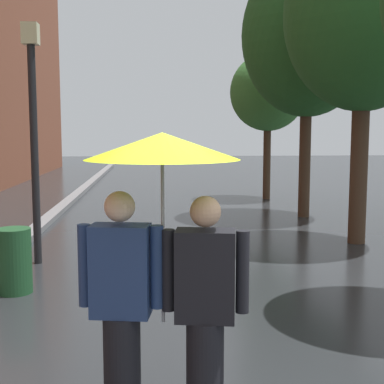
% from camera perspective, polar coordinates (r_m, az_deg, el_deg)
% --- Properties ---
extents(kerb_strip, '(0.30, 36.00, 0.12)m').
position_cam_1_polar(kerb_strip, '(13.62, -14.49, -2.22)').
color(kerb_strip, slate).
rests_on(kerb_strip, ground).
extents(street_tree_1, '(2.89, 2.89, 5.94)m').
position_cam_1_polar(street_tree_1, '(10.53, 17.97, 17.60)').
color(street_tree_1, '#473323').
rests_on(street_tree_1, ground).
extents(street_tree_2, '(3.12, 3.12, 6.25)m').
position_cam_1_polar(street_tree_2, '(13.35, 12.29, 16.01)').
color(street_tree_2, '#473323').
rests_on(street_tree_2, ground).
extents(street_tree_3, '(2.28, 2.28, 4.41)m').
position_cam_1_polar(street_tree_3, '(16.44, 8.13, 10.47)').
color(street_tree_3, '#473323').
rests_on(street_tree_3, ground).
extents(couple_under_umbrella, '(1.16, 1.04, 2.10)m').
position_cam_1_polar(couple_under_umbrella, '(3.61, -3.18, -5.48)').
color(couple_under_umbrella, black).
rests_on(couple_under_umbrella, ground).
extents(street_lamp_post, '(0.24, 0.24, 3.73)m').
position_cam_1_polar(street_lamp_post, '(8.66, -16.60, 7.04)').
color(street_lamp_post, black).
rests_on(street_lamp_post, ground).
extents(litter_bin, '(0.44, 0.44, 0.85)m').
position_cam_1_polar(litter_bin, '(7.33, -18.47, -7.00)').
color(litter_bin, '#1E4C28').
rests_on(litter_bin, ground).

